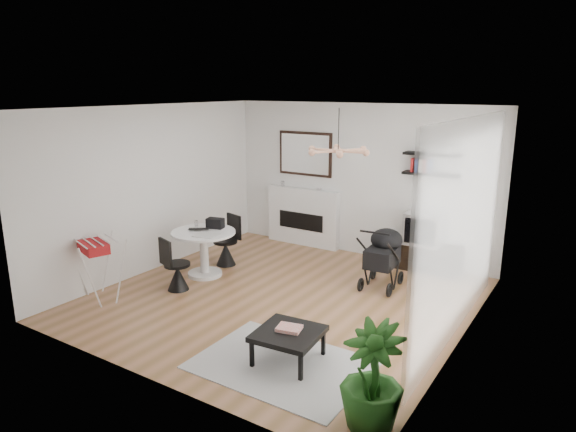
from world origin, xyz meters
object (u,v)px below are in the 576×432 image
Objects in this scene: fireplace at (303,210)px; stroller at (383,260)px; potted_plant at (372,377)px; drying_rack at (99,268)px; tv_console at (423,257)px; dining_table at (204,246)px; coffee_table at (288,334)px; crt_tv at (425,228)px.

fireplace is 2.19× the size of stroller.
potted_plant is at bearing -52.77° from fireplace.
fireplace is at bearing 93.08° from drying_rack.
drying_rack is (-3.50, -3.69, 0.24)m from tv_console.
stroller is (3.21, 2.65, -0.05)m from drying_rack.
dining_table is 4.35m from potted_plant.
coffee_table is at bearing 155.13° from potted_plant.
drying_rack is 0.88× the size of potted_plant.
tv_console is 1.20× the size of potted_plant.
stroller reaches higher than coffee_table.
drying_rack is at bearing -112.10° from dining_table.
fireplace is 2.14× the size of potted_plant.
fireplace reaches higher than stroller.
stroller is at bearing 89.76° from coffee_table.
drying_rack is at bearing 172.56° from potted_plant.
stroller is at bearing 23.54° from dining_table.
drying_rack is 4.47m from potted_plant.
stroller is at bearing 58.38° from drying_rack.
fireplace reaches higher than tv_console.
drying_rack reaches higher than dining_table.
stroller is 3.45m from potted_plant.
crt_tv is (2.42, -0.15, 0.03)m from fireplace.
fireplace is at bearing 176.50° from crt_tv.
dining_table is (-2.89, -2.17, 0.26)m from tv_console.
potted_plant is (1.22, -3.23, 0.08)m from stroller.
drying_rack reaches higher than coffee_table.
crt_tv is 5.09m from drying_rack.
tv_console reaches higher than coffee_table.
fireplace is at bearing 78.68° from dining_table.
potted_plant is at bearing -77.65° from crt_tv.
fireplace is at bearing 176.59° from tv_console.
tv_console is 3.62m from dining_table.
tv_console is 1.22× the size of stroller.
coffee_table is at bearing -94.67° from crt_tv.
potted_plant reaches higher than stroller.
fireplace is at bearing 118.87° from coffee_table.
coffee_table is (-0.01, -2.65, -0.10)m from stroller.
tv_console is 2.02× the size of crt_tv.
stroller is 0.98× the size of potted_plant.
fireplace reaches higher than dining_table.
dining_table is (-2.88, -2.16, -0.22)m from crt_tv.
dining_table is 1.64m from drying_rack.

